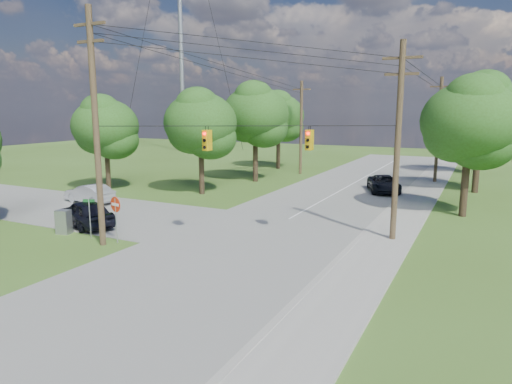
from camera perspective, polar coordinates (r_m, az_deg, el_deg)
The scene contains 23 objects.
ground at distance 22.28m, azimuth -10.83°, elevation -8.31°, with size 140.00×140.00×0.00m, color #3E5C1E.
main_road at distance 25.29m, azimuth -0.25°, elevation -5.81°, with size 10.00×100.00×0.03m, color gray.
sidewalk_east at distance 23.16m, azimuth 14.84°, elevation -7.59°, with size 2.60×100.00×0.12m, color #A19F97.
pole_sw at distance 24.52m, azimuth -19.40°, elevation 7.84°, with size 2.00×0.32×12.00m.
pole_ne at distance 25.04m, azimuth 17.31°, elevation 6.25°, with size 2.00×0.32×10.50m.
pole_north_e at distance 46.87m, azimuth 21.84°, elevation 7.28°, with size 2.00×0.32×10.00m.
pole_north_w at distance 50.04m, azimuth 5.65°, elevation 8.11°, with size 2.00×0.32×10.00m.
power_lines at distance 30.52m, azimuth 4.63°, elevation 14.27°, with size 13.93×29.62×4.93m.
traffic_signals at distance 23.58m, azimuth 0.32°, elevation 6.56°, with size 4.91×3.27×1.05m.
radio_mast at distance 78.67m, azimuth -9.48°, elevation 21.56°, with size 0.70×0.70×45.00m, color #989C9E.
tree_w_near at distance 38.00m, azimuth -6.95°, elevation 8.58°, with size 6.00×6.00×8.40m.
tree_w_mid at distance 44.41m, azimuth -0.07°, elevation 9.75°, with size 6.40×6.40×9.22m.
tree_w_far at distance 54.31m, azimuth 2.84°, elevation 9.51°, with size 6.00×6.00×8.73m.
tree_e_near at distance 32.67m, azimuth 25.19°, elevation 7.98°, with size 6.20×6.20×8.81m.
tree_e_mid at distance 42.65m, azimuth 26.38°, elevation 9.10°, with size 6.60×6.60×9.64m.
tree_e_far at distance 54.68m, azimuth 25.40°, elevation 8.19°, with size 5.80×5.80×8.32m.
tree_cross_n at distance 41.15m, azimuth -18.32°, elevation 7.81°, with size 5.60×5.60×7.91m.
car_cross_dark at distance 29.44m, azimuth -20.57°, elevation -2.48°, with size 1.94×4.83×1.65m, color black.
car_cross_silver at distance 36.68m, azimuth -20.08°, elevation -0.18°, with size 1.51×4.34×1.43m, color #B4B7BC.
car_main_north at distance 40.50m, azimuth 15.69°, elevation 1.00°, with size 2.34×5.09×1.41m, color black.
control_cabinet at distance 28.31m, azimuth -22.92°, elevation -3.47°, with size 0.77×0.55×1.38m, color #989C9E.
do_not_enter_sign at distance 25.18m, azimuth -17.14°, elevation -2.11°, with size 0.83×0.22×2.52m.
street_name_sign at distance 26.60m, azimuth -20.09°, elevation -2.45°, with size 0.63×0.27×2.22m.
Camera 1 is at (13.01, -16.65, 7.07)m, focal length 32.00 mm.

